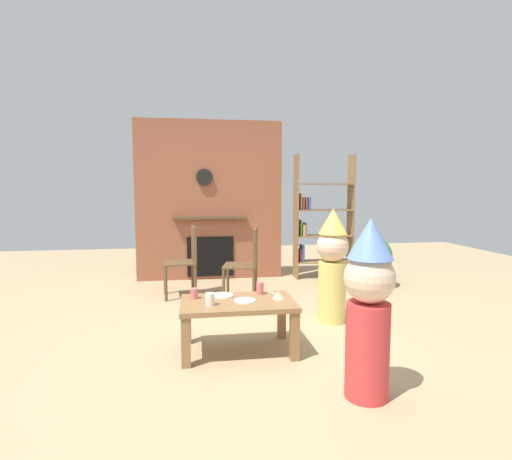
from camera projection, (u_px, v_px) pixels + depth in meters
ground_plane at (246, 338)px, 3.71m from camera, size 12.00×12.00×0.00m
brick_fireplace_feature at (210, 201)px, 6.12m from camera, size 2.20×0.28×2.40m
bookshelf at (319, 221)px, 6.20m from camera, size 0.90×0.28×1.90m
coffee_table at (238, 310)px, 3.37m from camera, size 0.95×0.58×0.44m
paper_cup_near_left at (260, 288)px, 3.57m from camera, size 0.06×0.06×0.11m
paper_cup_near_right at (194, 293)px, 3.43m from camera, size 0.06×0.06×0.09m
paper_cup_center at (210, 299)px, 3.23m from camera, size 0.07×0.07×0.10m
paper_plate_front at (245, 301)px, 3.35m from camera, size 0.18×0.18×0.01m
paper_plate_rear at (222, 295)px, 3.51m from camera, size 0.19×0.19×0.01m
birthday_cake_slice at (278, 295)px, 3.43m from camera, size 0.10×0.10×0.06m
table_fork at (274, 293)px, 3.59m from camera, size 0.08×0.14×0.01m
child_with_cone_hat at (369, 304)px, 2.59m from camera, size 0.33×0.33×1.19m
child_in_pink at (332, 263)px, 4.10m from camera, size 0.33×0.33×1.18m
dining_chair_left at (187, 257)px, 5.12m from camera, size 0.44×0.44×0.90m
dining_chair_middle at (248, 260)px, 4.89m from camera, size 0.48×0.48×0.90m
potted_plant_tall at (371, 257)px, 5.64m from camera, size 0.58×0.58×0.73m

